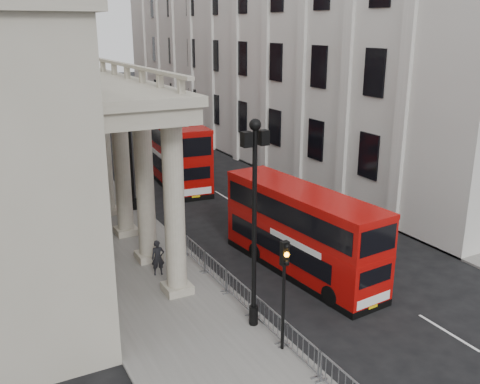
{
  "coord_description": "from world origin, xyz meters",
  "views": [
    {
      "loc": [
        -9.97,
        -12.53,
        11.58
      ],
      "look_at": [
        3.37,
        12.66,
        2.74
      ],
      "focal_mm": 40.0,
      "sensor_mm": 36.0,
      "label": 1
    }
  ],
  "objects_px": {
    "lamp_post_mid": "(130,137)",
    "pedestrian_b": "(74,216)",
    "monument_column": "(42,0)",
    "bus_near": "(301,230)",
    "pedestrian_c": "(101,198)",
    "lamp_post_south": "(254,212)",
    "traffic_light": "(284,276)",
    "lamp_post_north": "(77,106)",
    "pedestrian_a": "(158,258)",
    "bus_far": "(173,149)"
  },
  "relations": [
    {
      "from": "pedestrian_c",
      "to": "bus_near",
      "type": "bearing_deg",
      "value": -66.22
    },
    {
      "from": "monument_column",
      "to": "bus_far",
      "type": "bearing_deg",
      "value": -91.44
    },
    {
      "from": "lamp_post_south",
      "to": "pedestrian_a",
      "type": "relative_size",
      "value": 4.82
    },
    {
      "from": "lamp_post_mid",
      "to": "pedestrian_a",
      "type": "xyz_separation_m",
      "value": [
        -1.84,
        -9.91,
        -3.93
      ]
    },
    {
      "from": "lamp_post_south",
      "to": "pedestrian_a",
      "type": "bearing_deg",
      "value": 106.82
    },
    {
      "from": "bus_near",
      "to": "pedestrian_b",
      "type": "bearing_deg",
      "value": 124.47
    },
    {
      "from": "lamp_post_south",
      "to": "traffic_light",
      "type": "xyz_separation_m",
      "value": [
        0.1,
        -2.02,
        -1.8
      ]
    },
    {
      "from": "monument_column",
      "to": "pedestrian_b",
      "type": "xyz_separation_m",
      "value": [
        -10.79,
        -74.08,
        -14.95
      ]
    },
    {
      "from": "lamp_post_north",
      "to": "bus_far",
      "type": "height_order",
      "value": "lamp_post_north"
    },
    {
      "from": "lamp_post_mid",
      "to": "pedestrian_b",
      "type": "distance_m",
      "value": 6.08
    },
    {
      "from": "lamp_post_mid",
      "to": "pedestrian_a",
      "type": "distance_m",
      "value": 10.81
    },
    {
      "from": "lamp_post_mid",
      "to": "bus_far",
      "type": "height_order",
      "value": "lamp_post_mid"
    },
    {
      "from": "lamp_post_south",
      "to": "lamp_post_mid",
      "type": "bearing_deg",
      "value": 90.0
    },
    {
      "from": "bus_near",
      "to": "pedestrian_c",
      "type": "height_order",
      "value": "bus_near"
    },
    {
      "from": "lamp_post_mid",
      "to": "lamp_post_north",
      "type": "height_order",
      "value": "same"
    },
    {
      "from": "traffic_light",
      "to": "lamp_post_north",
      "type": "bearing_deg",
      "value": 90.17
    },
    {
      "from": "monument_column",
      "to": "traffic_light",
      "type": "relative_size",
      "value": 12.6
    },
    {
      "from": "pedestrian_c",
      "to": "monument_column",
      "type": "bearing_deg",
      "value": 80.22
    },
    {
      "from": "pedestrian_a",
      "to": "bus_near",
      "type": "bearing_deg",
      "value": -10.12
    },
    {
      "from": "lamp_post_south",
      "to": "lamp_post_mid",
      "type": "height_order",
      "value": "same"
    },
    {
      "from": "monument_column",
      "to": "pedestrian_c",
      "type": "relative_size",
      "value": 28.48
    },
    {
      "from": "lamp_post_mid",
      "to": "bus_near",
      "type": "distance_m",
      "value": 13.67
    },
    {
      "from": "bus_far",
      "to": "pedestrian_b",
      "type": "distance_m",
      "value": 12.03
    },
    {
      "from": "lamp_post_south",
      "to": "traffic_light",
      "type": "bearing_deg",
      "value": -87.16
    },
    {
      "from": "traffic_light",
      "to": "lamp_post_mid",
      "type": "bearing_deg",
      "value": 90.32
    },
    {
      "from": "monument_column",
      "to": "lamp_post_north",
      "type": "relative_size",
      "value": 6.51
    },
    {
      "from": "monument_column",
      "to": "lamp_post_north",
      "type": "xyz_separation_m",
      "value": [
        -6.6,
        -56.0,
        -11.07
      ]
    },
    {
      "from": "bus_near",
      "to": "pedestrian_c",
      "type": "bearing_deg",
      "value": 111.49
    },
    {
      "from": "traffic_light",
      "to": "pedestrian_c",
      "type": "bearing_deg",
      "value": 96.54
    },
    {
      "from": "lamp_post_south",
      "to": "bus_near",
      "type": "distance_m",
      "value": 6.29
    },
    {
      "from": "traffic_light",
      "to": "bus_far",
      "type": "distance_m",
      "value": 24.12
    },
    {
      "from": "pedestrian_b",
      "to": "bus_near",
      "type": "bearing_deg",
      "value": 120.36
    },
    {
      "from": "pedestrian_a",
      "to": "monument_column",
      "type": "bearing_deg",
      "value": 96.9
    },
    {
      "from": "pedestrian_c",
      "to": "traffic_light",
      "type": "bearing_deg",
      "value": -86.38
    },
    {
      "from": "lamp_post_mid",
      "to": "pedestrian_b",
      "type": "relative_size",
      "value": 4.57
    },
    {
      "from": "monument_column",
      "to": "pedestrian_c",
      "type": "xyz_separation_m",
      "value": [
        -8.61,
        -71.57,
        -14.91
      ]
    },
    {
      "from": "monument_column",
      "to": "pedestrian_b",
      "type": "relative_size",
      "value": 29.75
    },
    {
      "from": "traffic_light",
      "to": "pedestrian_a",
      "type": "height_order",
      "value": "traffic_light"
    },
    {
      "from": "pedestrian_a",
      "to": "bus_far",
      "type": "bearing_deg",
      "value": 79.18
    },
    {
      "from": "lamp_post_south",
      "to": "monument_column",
      "type": "bearing_deg",
      "value": 85.71
    },
    {
      "from": "pedestrian_a",
      "to": "pedestrian_b",
      "type": "relative_size",
      "value": 0.95
    },
    {
      "from": "lamp_post_mid",
      "to": "pedestrian_c",
      "type": "relative_size",
      "value": 4.37
    },
    {
      "from": "lamp_post_north",
      "to": "pedestrian_a",
      "type": "bearing_deg",
      "value": -94.07
    },
    {
      "from": "lamp_post_north",
      "to": "bus_near",
      "type": "height_order",
      "value": "lamp_post_north"
    },
    {
      "from": "lamp_post_north",
      "to": "bus_near",
      "type": "xyz_separation_m",
      "value": [
        4.54,
        -28.6,
        -2.72
      ]
    },
    {
      "from": "lamp_post_north",
      "to": "pedestrian_c",
      "type": "distance_m",
      "value": 16.16
    },
    {
      "from": "lamp_post_south",
      "to": "bus_near",
      "type": "xyz_separation_m",
      "value": [
        4.54,
        3.4,
        -2.72
      ]
    },
    {
      "from": "bus_near",
      "to": "pedestrian_c",
      "type": "xyz_separation_m",
      "value": [
        -6.55,
        13.03,
        -1.12
      ]
    },
    {
      "from": "bus_near",
      "to": "lamp_post_north",
      "type": "bearing_deg",
      "value": 93.81
    },
    {
      "from": "lamp_post_south",
      "to": "pedestrian_a",
      "type": "distance_m",
      "value": 7.48
    }
  ]
}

